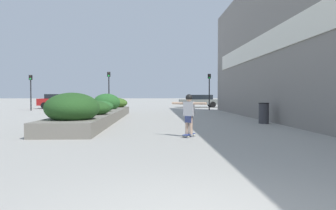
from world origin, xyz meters
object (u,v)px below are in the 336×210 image
object	(u,v)px
traffic_light_far_left	(31,86)
traffic_light_left	(109,84)
skateboard	(189,135)
skateboarder	(189,110)
car_leftmost	(59,101)
traffic_light_right	(209,85)
trash_bin	(264,113)
car_center_left	(200,101)

from	to	relation	value
traffic_light_far_left	traffic_light_left	bearing A→B (deg)	-1.27
skateboard	skateboarder	world-z (taller)	skateboarder
skateboard	car_leftmost	bearing A→B (deg)	145.07
skateboard	traffic_light_left	distance (m)	20.61
traffic_light_left	traffic_light_right	size ratio (longest dim) A/B	1.04
traffic_light_left	skateboard	bearing A→B (deg)	-74.44
car_leftmost	traffic_light_right	xyz separation A→B (m)	(15.63, -4.39, 1.55)
trash_bin	traffic_light_left	distance (m)	17.69
trash_bin	skateboard	bearing A→B (deg)	-130.19
skateboard	skateboarder	bearing A→B (deg)	-60.11
car_leftmost	car_center_left	distance (m)	16.02
skateboarder	traffic_light_far_left	distance (m)	23.67
skateboarder	traffic_light_right	size ratio (longest dim) A/B	0.39
car_leftmost	traffic_light_far_left	distance (m)	5.06
trash_bin	traffic_light_left	bearing A→B (deg)	124.05
skateboard	car_center_left	distance (m)	27.94
skateboard	trash_bin	size ratio (longest dim) A/B	0.68
skateboard	trash_bin	world-z (taller)	trash_bin
traffic_light_left	traffic_light_right	distance (m)	9.58
skateboard	traffic_light_far_left	distance (m)	23.74
skateboard	traffic_light_far_left	world-z (taller)	traffic_light_far_left
trash_bin	car_leftmost	xyz separation A→B (m)	(-15.90, 19.42, 0.30)
trash_bin	car_center_left	distance (m)	22.46
trash_bin	traffic_light_right	xyz separation A→B (m)	(-0.27, 15.02, 1.85)
trash_bin	traffic_light_far_left	size ratio (longest dim) A/B	0.32
skateboard	trash_bin	xyz separation A→B (m)	(4.35, 5.15, 0.46)
skateboard	traffic_light_left	bearing A→B (deg)	135.45
skateboard	trash_bin	bearing A→B (deg)	79.70
car_center_left	skateboarder	bearing A→B (deg)	171.40
trash_bin	car_center_left	world-z (taller)	car_center_left
traffic_light_right	car_leftmost	bearing A→B (deg)	164.29
skateboard	traffic_light_left	world-z (taller)	traffic_light_left
traffic_light_left	traffic_light_far_left	world-z (taller)	traffic_light_left
car_center_left	car_leftmost	bearing A→B (deg)	100.96
traffic_light_left	skateboarder	bearing A→B (deg)	-74.44
car_center_left	traffic_light_far_left	bearing A→B (deg)	114.51
traffic_light_right	traffic_light_far_left	xyz separation A→B (m)	(-16.86, -0.29, -0.10)
traffic_light_far_left	skateboarder	bearing A→B (deg)	-57.26
car_center_left	traffic_light_right	xyz separation A→B (m)	(-0.10, -7.44, 1.59)
trash_bin	skateboarder	bearing A→B (deg)	-130.19
traffic_light_right	trash_bin	bearing A→B (deg)	-88.95
trash_bin	traffic_light_far_left	bearing A→B (deg)	139.32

